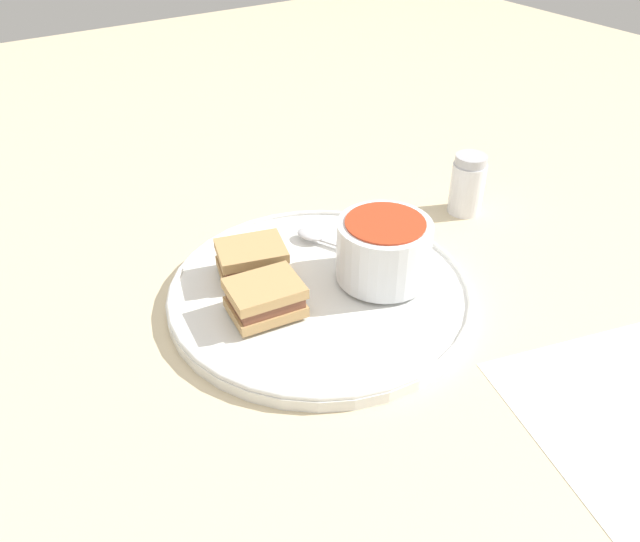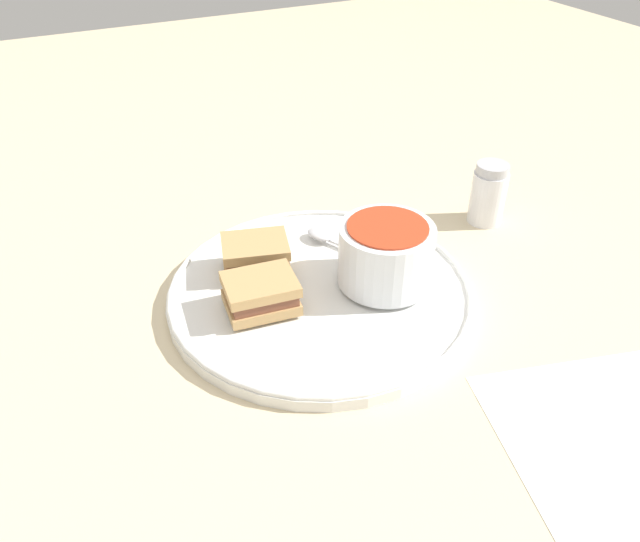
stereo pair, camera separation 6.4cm
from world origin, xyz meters
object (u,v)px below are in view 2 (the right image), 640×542
sandwich_half_near (256,255)px  salt_shaker (488,194)px  soup_bowl (386,254)px  spoon (328,237)px  sandwich_half_far (261,293)px

sandwich_half_near → salt_shaker: salt_shaker is taller
salt_shaker → soup_bowl: bearing=-69.3°
spoon → sandwich_half_near: 0.10m
soup_bowl → sandwich_half_near: size_ratio=1.20×
sandwich_half_far → salt_shaker: bearing=100.0°
soup_bowl → spoon: soup_bowl is taller
sandwich_half_near → spoon: bearing=99.2°
sandwich_half_near → sandwich_half_far: size_ratio=1.08×
sandwich_half_far → sandwich_half_near: bearing=162.8°
soup_bowl → sandwich_half_far: 0.13m
spoon → salt_shaker: 0.21m
sandwich_half_far → spoon: bearing=125.1°
spoon → sandwich_half_far: sandwich_half_far is taller
sandwich_half_near → sandwich_half_far: 0.07m
sandwich_half_near → soup_bowl: bearing=54.3°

